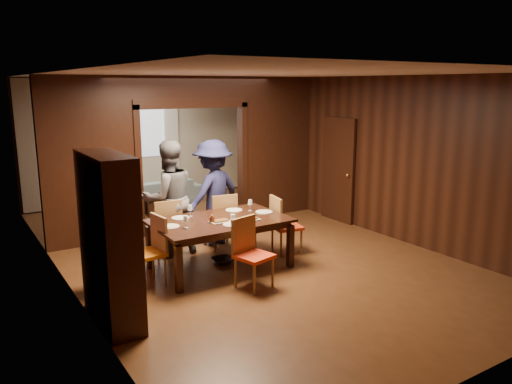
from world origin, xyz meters
TOP-DOWN VIEW (x-y plane):
  - floor at (0.00, 0.00)m, footprint 9.00×9.00m
  - ceiling at (0.00, 0.00)m, footprint 5.50×9.00m
  - room_walls at (0.00, 1.89)m, footprint 5.52×9.01m
  - person_purple at (-2.26, -0.61)m, footprint 0.60×0.71m
  - person_grey at (-1.03, 0.38)m, footprint 0.93×0.74m
  - person_navy at (-0.17, 0.46)m, footprint 1.33×1.01m
  - sofa at (0.13, 3.85)m, footprint 2.00×0.86m
  - serving_bowl at (-0.51, -0.49)m, footprint 0.35×0.35m
  - dining_table at (-0.63, -0.62)m, footprint 2.00×1.24m
  - coffee_table at (-0.14, 2.95)m, footprint 0.80×0.50m
  - chair_left at (-1.80, -0.67)m, footprint 0.48×0.48m
  - chair_right at (0.62, -0.62)m, footprint 0.52×0.52m
  - chair_far_l at (-1.13, 0.28)m, footprint 0.49×0.49m
  - chair_far_r at (-0.18, 0.18)m, footprint 0.50×0.50m
  - chair_near at (-0.60, -1.55)m, footprint 0.53×0.53m
  - hutch at (-2.53, -1.50)m, footprint 0.40×1.20m
  - door_right at (2.70, 0.50)m, footprint 0.06×0.90m
  - window_far at (0.00, 4.44)m, footprint 1.20×0.03m
  - curtain_left at (-0.75, 4.40)m, footprint 0.35×0.06m
  - curtain_right at (0.75, 4.40)m, footprint 0.35×0.06m
  - plate_left at (-1.42, -0.59)m, footprint 0.27×0.27m
  - plate_far_l at (-1.10, -0.24)m, footprint 0.27×0.27m
  - plate_far_r at (-0.17, -0.26)m, footprint 0.27×0.27m
  - plate_right at (0.17, -0.62)m, footprint 0.27×0.27m
  - plate_near at (-0.62, -0.98)m, footprint 0.27×0.27m
  - platter_a at (-0.69, -0.76)m, footprint 0.30×0.20m
  - platter_b at (-0.27, -0.90)m, footprint 0.30×0.20m
  - wineglass_left at (-1.25, -0.77)m, footprint 0.08×0.08m
  - wineglass_far at (-0.93, -0.23)m, footprint 0.08×0.08m
  - wineglass_right at (0.04, -0.41)m, footprint 0.08×0.08m
  - tumbler at (-0.58, -0.93)m, footprint 0.07×0.07m
  - condiment_jar at (-0.80, -0.72)m, footprint 0.08×0.08m

SIDE VIEW (x-z plane):
  - floor at x=0.00m, z-range 0.00..0.00m
  - coffee_table at x=-0.14m, z-range 0.00..0.40m
  - sofa at x=0.13m, z-range 0.00..0.57m
  - dining_table at x=-0.63m, z-range 0.00..0.76m
  - chair_left at x=-1.80m, z-range 0.00..0.97m
  - chair_right at x=0.62m, z-range 0.00..0.97m
  - chair_far_l at x=-1.13m, z-range 0.00..0.97m
  - chair_far_r at x=-0.18m, z-range 0.00..0.97m
  - chair_near at x=-0.60m, z-range 0.00..0.97m
  - plate_left at x=-1.42m, z-range 0.76..0.77m
  - plate_far_l at x=-1.10m, z-range 0.76..0.77m
  - plate_far_r at x=-0.17m, z-range 0.76..0.77m
  - plate_right at x=0.17m, z-range 0.76..0.77m
  - plate_near at x=-0.62m, z-range 0.76..0.77m
  - platter_a at x=-0.69m, z-range 0.76..0.80m
  - platter_b at x=-0.27m, z-range 0.76..0.80m
  - serving_bowl at x=-0.51m, z-range 0.76..0.85m
  - condiment_jar at x=-0.80m, z-range 0.76..0.87m
  - tumbler at x=-0.58m, z-range 0.76..0.90m
  - person_purple at x=-2.26m, z-range 0.00..1.66m
  - wineglass_left at x=-1.25m, z-range 0.76..0.94m
  - wineglass_far at x=-0.93m, z-range 0.76..0.94m
  - wineglass_right at x=0.04m, z-range 0.76..0.94m
  - person_navy at x=-0.17m, z-range 0.00..1.83m
  - person_grey at x=-1.03m, z-range 0.00..1.88m
  - hutch at x=-2.53m, z-range 0.00..2.00m
  - door_right at x=2.70m, z-range 0.00..2.10m
  - curtain_left at x=-0.75m, z-range 0.05..2.45m
  - curtain_right at x=0.75m, z-range 0.05..2.45m
  - room_walls at x=0.00m, z-range 0.06..2.96m
  - window_far at x=0.00m, z-range 1.05..2.35m
  - ceiling at x=0.00m, z-range 2.89..2.91m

